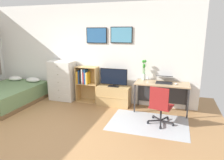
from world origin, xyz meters
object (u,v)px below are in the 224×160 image
bed (8,95)px  laptop (164,80)px  tv_stand (114,96)px  television (114,78)px  desk (162,88)px  dresser (62,81)px  wine_glass (148,78)px  office_chair (160,105)px  bamboo_vase (144,70)px  bookshelf (86,81)px  computer_mouse (176,84)px

bed → laptop: 4.27m
tv_stand → bed: bearing=-164.9°
television → desk: television is taller
dresser → wine_glass: (2.49, -0.17, 0.30)m
television → laptop: 1.31m
bed → office_chair: office_chair is taller
bed → bamboo_vase: bearing=12.7°
dresser → office_chair: size_ratio=1.33×
laptop → bamboo_vase: bamboo_vase is taller
desk → bamboo_vase: 0.63m
bed → wine_glass: size_ratio=10.90×
desk → bamboo_vase: (-0.48, 0.10, 0.40)m
bed → tv_stand: size_ratio=2.20×
tv_stand → wine_glass: (0.92, -0.18, 0.61)m
bookshelf → television: 0.87m
television → wine_glass: size_ratio=4.11×
dresser → bookshelf: size_ratio=1.13×
desk → office_chair: 0.88m
bamboo_vase → desk: bearing=-12.0°
computer_mouse → wine_glass: 0.68m
bookshelf → television: television is taller
bed → bamboo_vase: 3.82m
tv_stand → dresser: bearing=-179.4°
tv_stand → laptop: laptop is taller
laptop → computer_mouse: laptop is taller
bookshelf → television: (0.85, -0.07, 0.17)m
bamboo_vase → tv_stand: bearing=-173.0°
desk → computer_mouse: bearing=-21.0°
wine_glass → laptop: bearing=25.4°
laptop → tv_stand: bearing=179.4°
television → bamboo_vase: bamboo_vase is taller
dresser → television: bearing=-0.3°
office_chair → bamboo_vase: bamboo_vase is taller
tv_stand → television: size_ratio=1.20×
wine_glass → dresser: bearing=176.1°
office_chair → computer_mouse: bearing=81.4°
tv_stand → computer_mouse: size_ratio=8.56×
office_chair → tv_stand: bearing=159.1°
laptop → wine_glass: bearing=-155.0°
computer_mouse → wine_glass: size_ratio=0.58×
desk → computer_mouse: computer_mouse is taller
television → dresser: bearing=179.7°
office_chair → bookshelf: bearing=169.7°
bookshelf → television: bearing=-4.9°
office_chair → wine_glass: wine_glass is taller
bed → computer_mouse: 4.52m
bed → desk: desk is taller
bed → wine_glass: (3.78, 0.59, 0.63)m
bed → dresser: dresser is taller
desk → bookshelf: bearing=178.4°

